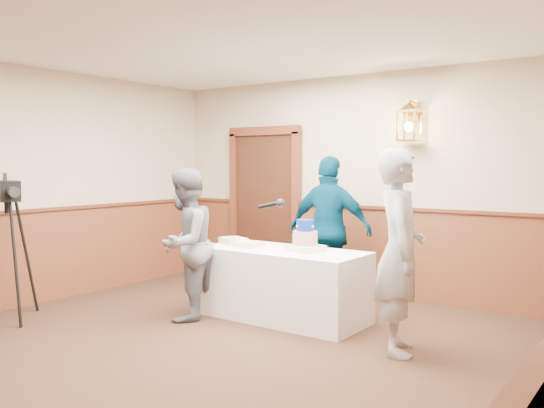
{
  "coord_description": "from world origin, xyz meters",
  "views": [
    {
      "loc": [
        3.26,
        -3.12,
        1.67
      ],
      "look_at": [
        -0.22,
        1.7,
        1.25
      ],
      "focal_mm": 38.0,
      "sensor_mm": 36.0,
      "label": 1
    }
  ],
  "objects": [
    {
      "name": "tv_camera_rig",
      "position": [
        -2.55,
        0.15,
        0.67
      ],
      "size": [
        0.58,
        0.54,
        1.49
      ],
      "rotation": [
        0.0,
        0.0,
        -0.27
      ],
      "color": "black",
      "rests_on": "ground"
    },
    {
      "name": "sheet_cake_green",
      "position": [
        -0.94,
        1.94,
        0.78
      ],
      "size": [
        0.37,
        0.33,
        0.07
      ],
      "primitive_type": "cube",
      "rotation": [
        0.0,
        0.0,
        -0.39
      ],
      "color": "#9DC389",
      "rests_on": "display_table"
    },
    {
      "name": "display_table",
      "position": [
        -0.22,
        1.9,
        0.38
      ],
      "size": [
        1.8,
        0.8,
        0.75
      ],
      "primitive_type": "cube",
      "color": "silver",
      "rests_on": "ground"
    },
    {
      "name": "interviewer",
      "position": [
        -1.06,
        1.28,
        0.81
      ],
      "size": [
        1.56,
        0.93,
        1.62
      ],
      "rotation": [
        0.0,
        0.0,
        -1.28
      ],
      "color": "slate",
      "rests_on": "ground"
    },
    {
      "name": "sheet_cake_yellow",
      "position": [
        -0.64,
        1.84,
        0.78
      ],
      "size": [
        0.3,
        0.23,
        0.06
      ],
      "primitive_type": "cube",
      "rotation": [
        0.0,
        0.0,
        0.01
      ],
      "color": "#E2E087",
      "rests_on": "display_table"
    },
    {
      "name": "baker",
      "position": [
        1.25,
        1.58,
        0.9
      ],
      "size": [
        0.68,
        0.78,
        1.8
      ],
      "primitive_type": "imported",
      "rotation": [
        0.0,
        0.0,
        2.03
      ],
      "color": "gray",
      "rests_on": "ground"
    },
    {
      "name": "assistant_p",
      "position": [
        -0.16,
        2.8,
        0.88
      ],
      "size": [
        1.08,
        0.56,
        1.76
      ],
      "primitive_type": "imported",
      "rotation": [
        0.0,
        0.0,
        3.27
      ],
      "color": "#03324E",
      "rests_on": "ground"
    },
    {
      "name": "room_shell",
      "position": [
        -0.05,
        0.45,
        1.52
      ],
      "size": [
        6.02,
        7.02,
        2.81
      ],
      "color": "tan",
      "rests_on": "ground"
    },
    {
      "name": "ground",
      "position": [
        0.0,
        0.0,
        0.0
      ],
      "size": [
        7.0,
        7.0,
        0.0
      ],
      "primitive_type": "plane",
      "color": "black",
      "rests_on": "ground"
    },
    {
      "name": "tiered_cake",
      "position": [
        0.04,
        1.94,
        0.88
      ],
      "size": [
        0.41,
        0.41,
        0.33
      ],
      "rotation": [
        0.0,
        0.0,
        -0.32
      ],
      "color": "#FFEBC8",
      "rests_on": "display_table"
    }
  ]
}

